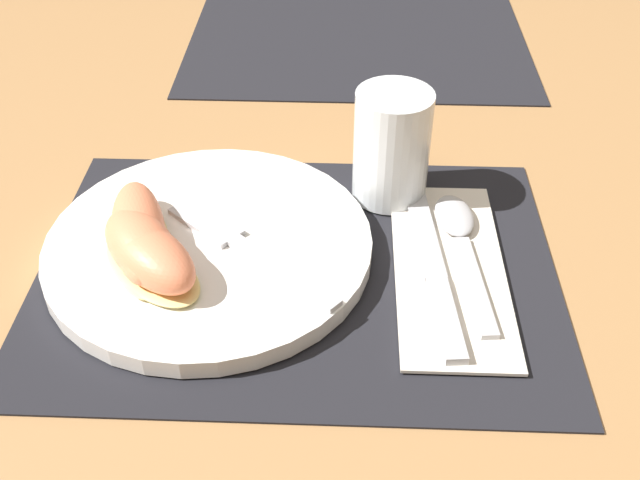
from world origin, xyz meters
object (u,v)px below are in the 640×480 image
object	(u,v)px
spoon	(459,233)
citrus_wedge_2	(151,259)
juice_glass	(391,152)
citrus_wedge_1	(142,247)
plate	(209,246)
fork	(240,244)
knife	(433,266)
citrus_wedge_0	(138,235)

from	to	relation	value
spoon	citrus_wedge_2	world-z (taller)	citrus_wedge_2
juice_glass	citrus_wedge_1	xyz separation A→B (m)	(-0.20, -0.13, -0.01)
plate	citrus_wedge_2	size ratio (longest dim) A/B	2.52
spoon	citrus_wedge_2	bearing A→B (deg)	-163.82
spoon	fork	world-z (taller)	fork
fork	citrus_wedge_1	xyz separation A→B (m)	(-0.07, -0.02, 0.01)
juice_glass	citrus_wedge_2	distance (m)	0.24
juice_glass	spoon	world-z (taller)	juice_glass
spoon	citrus_wedge_1	xyz separation A→B (m)	(-0.26, -0.06, 0.03)
juice_glass	knife	size ratio (longest dim) A/B	0.47
citrus_wedge_1	fork	bearing A→B (deg)	18.27
fork	citrus_wedge_2	world-z (taller)	citrus_wedge_2
citrus_wedge_0	knife	bearing A→B (deg)	-0.14
plate	citrus_wedge_1	world-z (taller)	citrus_wedge_1
spoon	citrus_wedge_0	distance (m)	0.27
fork	juice_glass	bearing A→B (deg)	38.73
juice_glass	knife	bearing A→B (deg)	-73.27
citrus_wedge_0	juice_glass	bearing A→B (deg)	27.58
fork	citrus_wedge_0	distance (m)	0.08
juice_glass	citrus_wedge_0	distance (m)	0.24
citrus_wedge_0	spoon	bearing A→B (deg)	8.90
knife	citrus_wedge_2	size ratio (longest dim) A/B	2.02
citrus_wedge_0	citrus_wedge_2	xyz separation A→B (m)	(0.02, -0.03, 0.00)
plate	fork	size ratio (longest dim) A/B	1.78
plate	juice_glass	distance (m)	0.18
juice_glass	spoon	bearing A→B (deg)	-48.71
plate	citrus_wedge_0	distance (m)	0.06
citrus_wedge_0	citrus_wedge_2	distance (m)	0.04
fork	citrus_wedge_1	size ratio (longest dim) A/B	1.44
knife	citrus_wedge_1	world-z (taller)	citrus_wedge_1
plate	knife	distance (m)	0.19
citrus_wedge_0	citrus_wedge_1	xyz separation A→B (m)	(0.01, -0.02, 0.00)
citrus_wedge_2	citrus_wedge_0	bearing A→B (deg)	119.48
spoon	citrus_wedge_2	xyz separation A→B (m)	(-0.25, -0.07, 0.03)
knife	citrus_wedge_2	bearing A→B (deg)	-172.35
juice_glass	spoon	distance (m)	0.10
fork	citrus_wedge_0	size ratio (longest dim) A/B	1.08
knife	fork	world-z (taller)	fork
citrus_wedge_0	fork	bearing A→B (deg)	4.78
fork	citrus_wedge_1	world-z (taller)	citrus_wedge_1
plate	spoon	bearing A→B (deg)	6.93
knife	citrus_wedge_2	world-z (taller)	citrus_wedge_2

